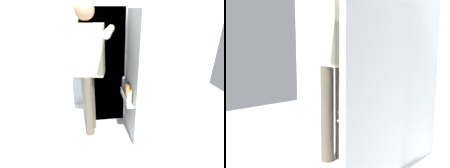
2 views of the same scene
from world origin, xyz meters
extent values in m
plane|color=silver|center=(0.00, 0.00, 0.00)|extent=(5.37, 5.37, 0.00)
cube|color=silver|center=(0.00, 0.91, 1.26)|extent=(4.40, 0.10, 2.52)
cube|color=silver|center=(0.00, 0.56, 0.86)|extent=(0.65, 0.61, 1.72)
cube|color=white|center=(0.00, 0.25, 0.86)|extent=(0.61, 0.01, 1.68)
cube|color=white|center=(0.00, 0.30, 0.82)|extent=(0.57, 0.09, 0.01)
cube|color=silver|center=(0.35, -0.06, 0.85)|extent=(0.06, 0.63, 1.65)
cube|color=white|center=(0.28, -0.06, 0.55)|extent=(0.09, 0.51, 0.01)
cylinder|color=silver|center=(0.24, -0.06, 0.61)|extent=(0.01, 0.49, 0.01)
cylinder|color=brown|center=(0.29, 0.02, 0.65)|extent=(0.06, 0.06, 0.18)
cylinder|color=black|center=(0.29, 0.02, 0.75)|extent=(0.05, 0.05, 0.02)
cylinder|color=#EDE5CC|center=(0.27, -0.22, 0.64)|extent=(0.06, 0.06, 0.17)
cylinder|color=#B78933|center=(0.27, -0.22, 0.74)|extent=(0.05, 0.05, 0.02)
cylinder|color=tan|center=(0.28, -0.08, 0.65)|extent=(0.06, 0.06, 0.18)
cylinder|color=#996623|center=(0.28, -0.08, 0.75)|extent=(0.05, 0.05, 0.02)
cylinder|color=#333842|center=(0.28, 0.15, 0.66)|extent=(0.06, 0.06, 0.21)
cylinder|color=silver|center=(0.28, 0.15, 0.77)|extent=(0.04, 0.04, 0.02)
cylinder|color=green|center=(0.29, 0.15, 0.63)|extent=(0.06, 0.06, 0.16)
cylinder|color=#195B28|center=(0.29, 0.15, 0.72)|extent=(0.06, 0.06, 0.02)
cylinder|color=#4C7F3D|center=(0.02, 0.30, 0.88)|extent=(0.07, 0.07, 0.09)
cylinder|color=#665B4C|center=(-0.20, 0.12, 0.44)|extent=(0.12, 0.12, 0.89)
cylinder|color=#665B4C|center=(-0.24, -0.03, 0.44)|extent=(0.12, 0.12, 0.89)
cube|color=beige|center=(-0.22, 0.04, 1.20)|extent=(0.45, 0.30, 0.63)
sphere|color=tan|center=(-0.22, 0.04, 1.66)|extent=(0.23, 0.23, 0.23)
cylinder|color=beige|center=(-0.18, 0.25, 1.18)|extent=(0.08, 0.08, 0.59)
cylinder|color=beige|center=(0.03, -0.22, 1.45)|extent=(0.20, 0.59, 0.08)
camera|label=1|loc=(-0.20, -2.11, 1.67)|focal=28.09mm
camera|label=2|loc=(1.49, -1.40, 1.06)|focal=39.85mm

